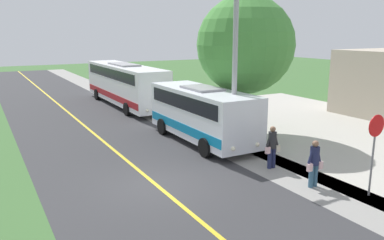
{
  "coord_description": "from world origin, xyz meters",
  "views": [
    {
      "loc": [
        5.42,
        12.54,
        5.54
      ],
      "look_at": [
        -3.5,
        -3.55,
        1.4
      ],
      "focal_mm": 36.4,
      "sensor_mm": 36.0,
      "label": 1
    }
  ],
  "objects": [
    {
      "name": "road_surface",
      "position": [
        0.0,
        0.0,
        0.0
      ],
      "size": [
        8.0,
        100.0,
        0.01
      ],
      "primitive_type": "cube",
      "color": "#333335",
      "rests_on": "ground"
    },
    {
      "name": "pedestrian_with_bags",
      "position": [
        -4.97,
        2.96,
        0.95
      ],
      "size": [
        0.72,
        0.34,
        1.76
      ],
      "color": "#335972",
      "rests_on": "ground"
    },
    {
      "name": "tree_curbside",
      "position": [
        -7.4,
        -4.65,
        4.89
      ],
      "size": [
        5.26,
        5.26,
        7.53
      ],
      "color": "#4C3826",
      "rests_on": "ground"
    },
    {
      "name": "street_light_pole",
      "position": [
        -4.87,
        -2.2,
        4.33
      ],
      "size": [
        1.97,
        0.24,
        7.85
      ],
      "color": "#9E9EA3",
      "rests_on": "ground"
    },
    {
      "name": "ground_plane",
      "position": [
        0.0,
        0.0,
        0.0
      ],
      "size": [
        120.0,
        120.0,
        0.0
      ],
      "primitive_type": "plane",
      "color": "#3D6633"
    },
    {
      "name": "road_centre_line",
      "position": [
        0.0,
        0.0,
        0.01
      ],
      "size": [
        0.16,
        100.0,
        0.0
      ],
      "primitive_type": "cube",
      "color": "gold",
      "rests_on": "ground"
    },
    {
      "name": "transit_bus_rear",
      "position": [
        -4.5,
        -16.06,
        1.78
      ],
      "size": [
        2.64,
        12.11,
        3.24
      ],
      "color": "white",
      "rests_on": "ground"
    },
    {
      "name": "pedestrian_waiting",
      "position": [
        -4.97,
        0.64,
        0.97
      ],
      "size": [
        0.72,
        0.34,
        1.8
      ],
      "color": "#1E2347",
      "rests_on": "ground"
    },
    {
      "name": "sidewalk",
      "position": [
        -5.2,
        0.0,
        0.0
      ],
      "size": [
        2.4,
        100.0,
        0.01
      ],
      "primitive_type": "cube",
      "color": "gray",
      "rests_on": "ground"
    },
    {
      "name": "shuttle_bus_front",
      "position": [
        -4.49,
        -4.27,
        1.57
      ],
      "size": [
        2.62,
        7.57,
        2.86
      ],
      "color": "white",
      "rests_on": "ground"
    },
    {
      "name": "stop_sign",
      "position": [
        -6.1,
        4.48,
        1.96
      ],
      "size": [
        0.76,
        0.07,
        2.88
      ],
      "color": "slate",
      "rests_on": "ground"
    }
  ]
}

